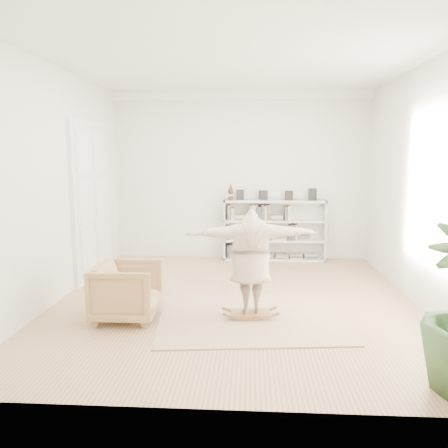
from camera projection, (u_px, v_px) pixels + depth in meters
The scene contains 8 objects.
floor at pixel (235, 300), 6.83m from camera, with size 6.00×6.00×0.00m, color olive.
room_shell at pixel (241, 95), 9.20m from camera, with size 6.00×6.00×6.00m.
doors at pixel (92, 202), 8.06m from camera, with size 0.09×1.78×2.92m.
bookshelf at pixel (274, 231), 9.47m from camera, with size 2.20×0.35×1.64m.
armchair at pixel (127, 291), 6.00m from camera, with size 0.84×0.87×0.79m, color tan.
rug at pixel (250, 318), 6.06m from camera, with size 2.50×2.00×0.02m, color tan.
rocker_board at pixel (250, 313), 6.06m from camera, with size 0.56×0.37×0.11m.
person at pixel (251, 258), 5.94m from camera, with size 1.78×0.48×1.44m, color #BCA58D.
Camera 1 is at (0.22, -6.57, 2.22)m, focal length 35.00 mm.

